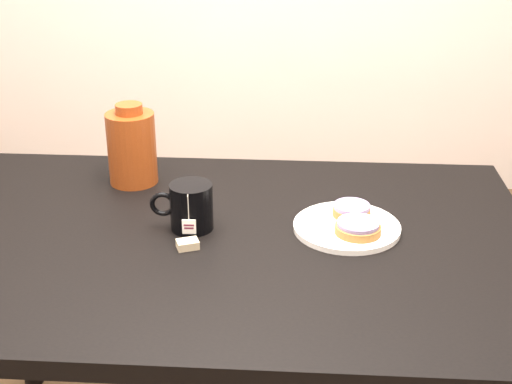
% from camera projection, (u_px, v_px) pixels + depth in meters
% --- Properties ---
extents(table, '(1.40, 0.90, 0.75)m').
position_uv_depth(table, '(216.00, 269.00, 1.58)').
color(table, black).
rests_on(table, ground_plane).
extents(plate, '(0.24, 0.24, 0.02)m').
position_uv_depth(plate, '(347.00, 226.00, 1.57)').
color(plate, white).
rests_on(plate, table).
extents(bagel_back, '(0.11, 0.11, 0.03)m').
position_uv_depth(bagel_back, '(352.00, 210.00, 1.61)').
color(bagel_back, brown).
rests_on(bagel_back, plate).
extents(bagel_front, '(0.12, 0.12, 0.03)m').
position_uv_depth(bagel_front, '(358.00, 228.00, 1.53)').
color(bagel_front, brown).
rests_on(bagel_front, plate).
extents(mug, '(0.14, 0.10, 0.11)m').
position_uv_depth(mug, '(190.00, 206.00, 1.56)').
color(mug, black).
rests_on(mug, table).
extents(teabag_pouch, '(0.05, 0.05, 0.02)m').
position_uv_depth(teabag_pouch, '(188.00, 244.00, 1.50)').
color(teabag_pouch, '#C6B793').
rests_on(teabag_pouch, table).
extents(bagel_package, '(0.16, 0.16, 0.21)m').
position_uv_depth(bagel_package, '(132.00, 147.00, 1.78)').
color(bagel_package, '#5C210C').
rests_on(bagel_package, table).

